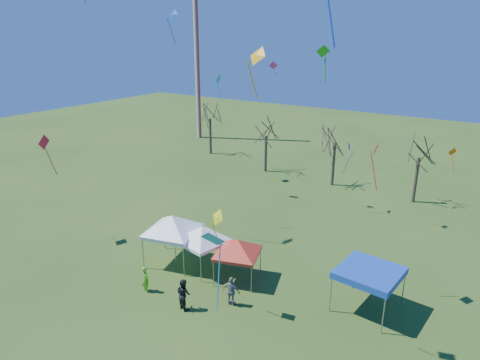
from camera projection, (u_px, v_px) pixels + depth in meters
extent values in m
plane|color=#2D4C18|center=(216.00, 308.00, 25.46)|extent=(140.00, 140.00, 0.00)
cylinder|color=silver|center=(197.00, 54.00, 62.74)|extent=(0.70, 0.70, 25.00)
cylinder|color=#3D2D21|center=(210.00, 136.00, 57.12)|extent=(0.32, 0.32, 4.78)
cylinder|color=#3D2D21|center=(266.00, 154.00, 49.84)|extent=(0.32, 0.32, 4.28)
cylinder|color=#3D2D21|center=(333.00, 164.00, 45.24)|extent=(0.32, 0.32, 4.64)
cylinder|color=#3D2D21|center=(416.00, 180.00, 40.67)|extent=(0.32, 0.32, 4.49)
cylinder|color=gray|center=(143.00, 254.00, 29.37)|extent=(0.07, 0.07, 2.20)
cylinder|color=gray|center=(165.00, 235.00, 32.12)|extent=(0.07, 0.07, 2.20)
cylinder|color=gray|center=(184.00, 261.00, 28.43)|extent=(0.07, 0.07, 2.20)
cylinder|color=gray|center=(202.00, 241.00, 31.19)|extent=(0.07, 0.07, 2.20)
cube|color=white|center=(173.00, 232.00, 29.87)|extent=(4.01, 4.01, 0.26)
pyramid|color=white|center=(172.00, 216.00, 29.47)|extent=(4.52, 4.52, 1.10)
cylinder|color=gray|center=(176.00, 255.00, 29.56)|extent=(0.06, 0.06, 1.92)
cylinder|color=gray|center=(205.00, 242.00, 31.37)|extent=(0.06, 0.06, 1.92)
cylinder|color=gray|center=(201.00, 269.00, 27.78)|extent=(0.06, 0.06, 1.92)
cylinder|color=gray|center=(230.00, 255.00, 29.58)|extent=(0.06, 0.06, 1.92)
cube|color=white|center=(203.00, 241.00, 29.22)|extent=(3.39, 3.39, 0.23)
pyramid|color=white|center=(202.00, 227.00, 28.87)|extent=(3.98, 3.98, 0.96)
cylinder|color=gray|center=(213.00, 274.00, 27.33)|extent=(0.05, 0.05, 1.79)
cylinder|color=gray|center=(225.00, 255.00, 29.60)|extent=(0.05, 0.05, 1.79)
cylinder|color=gray|center=(251.00, 280.00, 26.68)|extent=(0.05, 0.05, 1.79)
cylinder|color=gray|center=(261.00, 260.00, 28.95)|extent=(0.05, 0.05, 1.79)
cube|color=red|center=(238.00, 254.00, 27.81)|extent=(3.36, 3.36, 0.21)
pyramid|color=red|center=(238.00, 240.00, 27.48)|extent=(3.63, 3.63, 0.89)
cylinder|color=gray|center=(331.00, 295.00, 24.78)|extent=(0.07, 0.07, 2.23)
cylinder|color=gray|center=(354.00, 273.00, 27.08)|extent=(0.07, 0.07, 2.23)
cylinder|color=gray|center=(383.00, 316.00, 22.94)|extent=(0.07, 0.07, 2.23)
cylinder|color=gray|center=(403.00, 290.00, 25.24)|extent=(0.07, 0.07, 2.23)
cube|color=#0F37A0|center=(369.00, 274.00, 24.60)|extent=(3.66, 3.66, 0.27)
cube|color=#0F37A0|center=(370.00, 271.00, 24.54)|extent=(3.66, 3.66, 0.13)
imported|color=#56C11E|center=(145.00, 279.00, 26.85)|extent=(0.71, 0.57, 1.70)
imported|color=slate|center=(231.00, 291.00, 25.46)|extent=(1.14, 0.58, 1.87)
imported|color=black|center=(184.00, 294.00, 25.13)|extent=(1.11, 0.97, 1.93)
cone|color=green|center=(323.00, 51.00, 16.69)|extent=(0.66, 0.61, 0.52)
cube|color=green|center=(325.00, 69.00, 16.92)|extent=(0.21, 0.25, 1.07)
cone|color=#E69F0C|center=(257.00, 55.00, 18.25)|extent=(1.08, 0.86, 0.82)
cube|color=#E69F0C|center=(252.00, 80.00, 18.81)|extent=(0.22, 0.61, 1.67)
cone|color=yellow|center=(217.00, 217.00, 23.25)|extent=(1.08, 0.78, 0.93)
cube|color=yellow|center=(215.00, 232.00, 23.76)|extent=(0.22, 0.49, 1.53)
cone|color=red|center=(375.00, 148.00, 24.03)|extent=(0.43, 1.02, 0.98)
cube|color=red|center=(374.00, 171.00, 24.73)|extent=(0.59, 0.11, 2.33)
cone|color=blue|center=(174.00, 15.00, 38.65)|extent=(1.11, 0.59, 1.02)
cube|color=blue|center=(171.00, 31.00, 39.38)|extent=(0.19, 0.88, 2.32)
cone|color=#FD5F0D|center=(452.00, 151.00, 36.11)|extent=(0.85, 0.90, 0.80)
cube|color=#FD5F0D|center=(453.00, 163.00, 36.52)|extent=(0.48, 0.42, 1.67)
cone|color=#1580DF|center=(213.00, 238.00, 18.35)|extent=(1.37, 1.04, 1.04)
cube|color=#1580DF|center=(219.00, 278.00, 18.88)|extent=(0.12, 0.49, 3.18)
cone|color=#0BAE94|center=(218.00, 79.00, 44.66)|extent=(0.70, 1.23, 1.16)
cube|color=#0BAE94|center=(219.00, 91.00, 45.37)|extent=(0.62, 0.22, 2.07)
cone|color=#5018A9|center=(350.00, 146.00, 37.68)|extent=(0.41, 0.88, 0.84)
cube|color=#5018A9|center=(347.00, 163.00, 37.75)|extent=(0.92, 0.21, 2.37)
cone|color=#ED3472|center=(273.00, 65.00, 42.45)|extent=(0.94, 0.71, 0.85)
cube|color=#ED3472|center=(276.00, 76.00, 42.74)|extent=(0.32, 0.60, 1.62)
cone|color=red|center=(43.00, 142.00, 31.63)|extent=(0.65, 1.26, 1.22)
cube|color=red|center=(50.00, 160.00, 32.49)|extent=(0.86, 0.28, 2.35)
cube|color=#142ED5|center=(329.00, 3.00, 14.26)|extent=(0.74, 0.23, 2.82)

